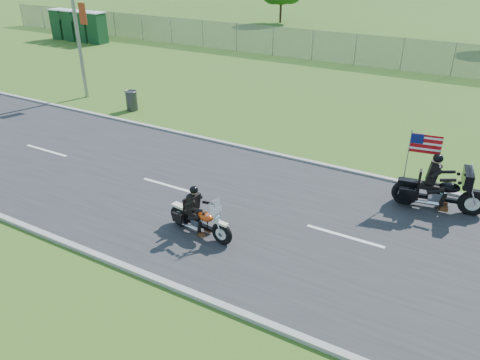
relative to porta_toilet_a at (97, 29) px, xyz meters
The scene contains 12 objects.
ground 27.83m from the porta_toilet_a, 37.69° to the right, with size 420.00×420.00×0.00m, color #2C5C1C.
road 27.83m from the porta_toilet_a, 37.69° to the right, with size 120.00×8.00×0.04m, color #28282B.
curb_north 25.55m from the porta_toilet_a, 30.48° to the right, with size 120.00×0.18×0.12m, color #9E9B93.
curb_south 30.47m from the porta_toilet_a, 43.74° to the right, with size 120.00×0.18×0.12m, color #9E9B93.
fence 17.26m from the porta_toilet_a, 10.01° to the left, with size 60.00×0.03×2.00m, color gray.
porta_toilet_a is the anchor object (origin of this frame).
porta_toilet_b 1.40m from the porta_toilet_a, behind, with size 1.10×1.10×2.30m, color #133C1C.
porta_toilet_c 2.80m from the porta_toilet_a, behind, with size 1.10×1.10×2.30m, color #133C1C.
porta_toilet_d 4.20m from the porta_toilet_a, behind, with size 1.10×1.10×2.30m, color #133C1C.
motorcycle_lead 29.31m from the porta_toilet_a, 40.04° to the right, with size 2.19×0.69×1.47m.
motorcycle_follow 31.31m from the porta_toilet_a, 26.93° to the right, with size 2.71×1.05×2.27m.
trash_can 17.77m from the porta_toilet_a, 40.31° to the right, with size 0.53×0.53×0.92m, color #39383D.
Camera 1 is at (6.81, -10.79, 7.28)m, focal length 35.00 mm.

